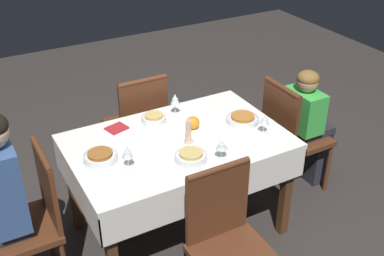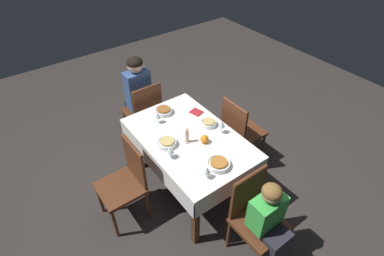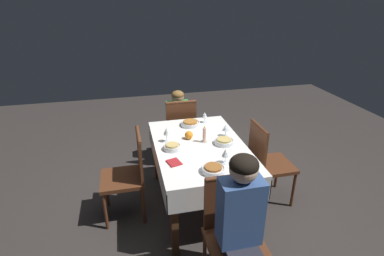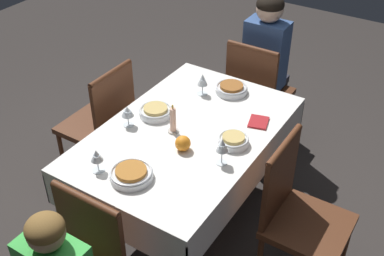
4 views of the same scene
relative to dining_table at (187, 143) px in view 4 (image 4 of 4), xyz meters
name	(u,v)px [view 4 (image 4 of 4)]	position (x,y,z in m)	size (l,w,h in m)	color
ground_plane	(187,221)	(0.00, 0.00, -0.66)	(8.00, 8.00, 0.00)	#332D2B
dining_table	(187,143)	(0.00, 0.00, 0.00)	(1.39, 0.90, 0.75)	white
chair_west	(256,91)	(-0.97, -0.01, -0.14)	(0.42, 0.42, 0.93)	#562D19
chair_south	(103,120)	(-0.07, -0.72, -0.14)	(0.42, 0.42, 0.93)	#562D19
chair_north	(297,211)	(0.03, 0.72, -0.14)	(0.42, 0.42, 0.93)	#562D19
person_adult_denim	(267,62)	(-1.12, -0.01, 0.03)	(0.34, 0.30, 1.22)	#282833
bowl_west	(231,89)	(-0.51, 0.02, 0.12)	(0.21, 0.21, 0.06)	silver
wine_glass_west	(203,81)	(-0.39, -0.13, 0.19)	(0.07, 0.07, 0.14)	white
bowl_east	(131,174)	(0.49, -0.01, 0.12)	(0.22, 0.22, 0.06)	silver
wine_glass_east	(97,156)	(0.54, -0.19, 0.19)	(0.07, 0.07, 0.13)	white
bowl_south	(156,111)	(-0.04, -0.24, 0.12)	(0.20, 0.20, 0.06)	silver
wine_glass_south	(128,112)	(0.13, -0.32, 0.19)	(0.07, 0.07, 0.13)	white
bowl_north	(233,140)	(-0.03, 0.29, 0.12)	(0.17, 0.17, 0.06)	silver
wine_glass_north	(222,146)	(0.14, 0.31, 0.21)	(0.07, 0.07, 0.16)	white
candle_centerpiece	(173,121)	(0.05, -0.06, 0.16)	(0.06, 0.06, 0.18)	beige
orange_fruit	(183,143)	(0.16, 0.08, 0.14)	(0.09, 0.09, 0.09)	orange
napkin_red_folded	(258,122)	(-0.29, 0.32, 0.10)	(0.15, 0.14, 0.01)	#AD2328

